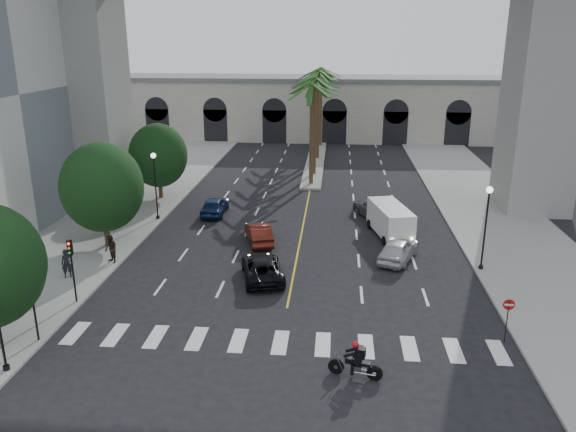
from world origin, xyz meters
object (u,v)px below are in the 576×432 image
object	(u,v)px
do_not_enter_sign	(508,311)
car_e	(215,206)
car_b	(259,233)
pedestrian_a	(67,263)
cargo_van	(390,220)
traffic_signal_far	(72,261)
car_a	(398,250)
car_c	(262,268)
car_d	(379,209)
traffic_signal_near	(32,294)
pedestrian_b	(111,249)
lamp_post_left_far	(155,180)
motorcycle_rider	(357,361)
lamp_post_right	(486,221)

from	to	relation	value
do_not_enter_sign	car_e	bearing A→B (deg)	136.52
car_b	pedestrian_a	world-z (taller)	pedestrian_a
pedestrian_a	cargo_van	bearing A→B (deg)	-5.29
traffic_signal_far	car_a	distance (m)	19.48
car_c	do_not_enter_sign	size ratio (longest dim) A/B	2.18
car_d	traffic_signal_near	bearing A→B (deg)	25.18
car_a	cargo_van	world-z (taller)	cargo_van
car_a	car_c	size ratio (longest dim) A/B	0.90
car_b	pedestrian_b	xyz separation A→B (m)	(-8.68, -4.75, 0.34)
car_a	do_not_enter_sign	xyz separation A→B (m)	(4.02, -9.80, 0.87)
lamp_post_left_far	pedestrian_b	world-z (taller)	lamp_post_left_far
motorcycle_rider	cargo_van	distance (m)	18.12
lamp_post_right	do_not_enter_sign	size ratio (longest dim) A/B	2.42
traffic_signal_far	car_d	bearing A→B (deg)	43.87
lamp_post_right	traffic_signal_near	bearing A→B (deg)	-155.18
car_d	do_not_enter_sign	bearing A→B (deg)	79.33
lamp_post_left_far	pedestrian_b	bearing A→B (deg)	-90.69
lamp_post_right	motorcycle_rider	size ratio (longest dim) A/B	2.33
lamp_post_right	pedestrian_a	size ratio (longest dim) A/B	3.10
cargo_van	pedestrian_b	distance (m)	19.15
motorcycle_rider	car_d	distance (m)	22.09
car_c	pedestrian_a	world-z (taller)	pedestrian_a
do_not_enter_sign	pedestrian_a	bearing A→B (deg)	170.34
lamp_post_right	traffic_signal_far	bearing A→B (deg)	-164.02
car_c	car_e	size ratio (longest dim) A/B	1.13
car_d	traffic_signal_far	bearing A→B (deg)	18.97
lamp_post_left_far	lamp_post_right	bearing A→B (deg)	-19.33
motorcycle_rider	car_a	xyz separation A→B (m)	(2.99, 13.28, -0.02)
car_c	pedestrian_a	distance (m)	11.49
car_b	car_d	bearing A→B (deg)	-160.78
motorcycle_rider	car_b	size ratio (longest dim) A/B	0.54
lamp_post_left_far	car_c	bearing A→B (deg)	-47.05
car_a	pedestrian_a	distance (m)	20.25
car_c	do_not_enter_sign	bearing A→B (deg)	139.47
traffic_signal_far	lamp_post_right	bearing A→B (deg)	15.98
cargo_van	traffic_signal_far	bearing A→B (deg)	-158.18
car_c	car_d	world-z (taller)	car_d
car_e	do_not_enter_sign	bearing A→B (deg)	134.11
car_b	cargo_van	size ratio (longest dim) A/B	0.76
cargo_van	do_not_enter_sign	distance (m)	15.00
pedestrian_a	lamp_post_right	bearing A→B (deg)	-22.78
motorcycle_rider	do_not_enter_sign	bearing A→B (deg)	39.28
traffic_signal_near	car_e	size ratio (longest dim) A/B	0.85
traffic_signal_far	do_not_enter_sign	world-z (taller)	traffic_signal_far
car_e	cargo_van	distance (m)	14.21
traffic_signal_near	traffic_signal_far	world-z (taller)	same
cargo_van	pedestrian_a	world-z (taller)	cargo_van
lamp_post_right	traffic_signal_far	xyz separation A→B (m)	(-22.70, -6.50, -0.71)
lamp_post_right	car_b	xyz separation A→B (m)	(-14.23, 3.73, -2.52)
car_d	pedestrian_b	world-z (taller)	pedestrian_b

